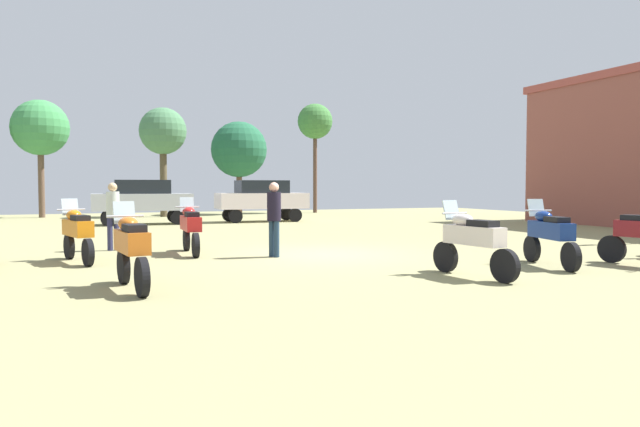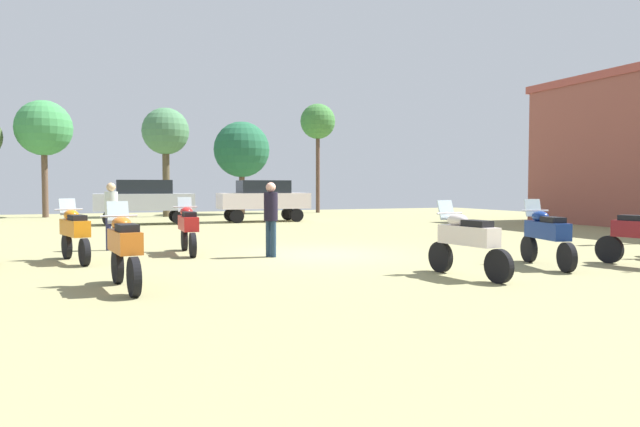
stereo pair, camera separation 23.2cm
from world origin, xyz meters
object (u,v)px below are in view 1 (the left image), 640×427
at_px(person_1, 274,213).
at_px(tree_5, 315,123).
at_px(car_1, 142,198).
at_px(motorcycle_7, 77,231).
at_px(motorcycle_11, 131,247).
at_px(motorcycle_6, 473,240).
at_px(tree_1, 40,128).
at_px(person_2, 113,211).
at_px(tree_4, 163,133).
at_px(motorcycle_4, 550,234).
at_px(tree_2, 239,150).
at_px(car_2, 262,198).
at_px(motorcycle_10, 190,226).

height_order(person_1, tree_5, tree_5).
distance_m(car_1, tree_5, 14.71).
bearing_deg(motorcycle_7, motorcycle_11, -92.98).
distance_m(motorcycle_11, person_1, 4.98).
xyz_separation_m(motorcycle_6, motorcycle_7, (-6.96, 5.16, -0.01)).
height_order(motorcycle_7, tree_1, tree_1).
height_order(motorcycle_11, car_1, car_1).
distance_m(person_1, person_2, 4.66).
relative_size(motorcycle_11, person_1, 1.14).
bearing_deg(car_1, person_1, -170.95).
distance_m(person_1, tree_4, 20.55).
xyz_separation_m(motorcycle_7, tree_1, (-1.87, 21.16, 4.15)).
xyz_separation_m(motorcycle_4, motorcycle_11, (-8.56, 0.42, 0.01)).
distance_m(motorcycle_7, car_1, 13.35).
bearing_deg(motorcycle_4, person_1, 156.85).
height_order(motorcycle_4, motorcycle_7, motorcycle_4).
distance_m(motorcycle_6, person_2, 9.62).
bearing_deg(tree_2, tree_5, 3.10).
bearing_deg(tree_5, person_2, -125.43).
relative_size(person_2, tree_5, 0.26).
bearing_deg(car_2, tree_2, -5.04).
bearing_deg(person_2, motorcycle_4, -46.67).
distance_m(motorcycle_10, motorcycle_11, 5.19).
height_order(motorcycle_4, tree_1, tree_1).
bearing_deg(motorcycle_4, tree_2, 105.35).
relative_size(motorcycle_10, tree_1, 0.35).
xyz_separation_m(motorcycle_10, person_2, (-1.78, 1.58, 0.36)).
relative_size(motorcycle_11, tree_5, 0.30).
bearing_deg(tree_1, car_1, -60.75).
distance_m(motorcycle_7, motorcycle_11, 4.23).
xyz_separation_m(motorcycle_4, car_2, (-1.18, 17.64, 0.46)).
bearing_deg(car_2, motorcycle_6, 177.32).
bearing_deg(person_2, tree_2, 58.15).
height_order(motorcycle_7, person_2, person_2).
xyz_separation_m(motorcycle_11, tree_4, (3.58, 23.66, 3.99)).
bearing_deg(motorcycle_10, tree_2, 73.95).
height_order(motorcycle_10, car_1, car_1).
distance_m(motorcycle_4, tree_2, 25.48).
bearing_deg(motorcycle_6, tree_5, 67.08).
relative_size(tree_2, tree_4, 0.92).
height_order(motorcycle_10, tree_4, tree_4).
bearing_deg(motorcycle_4, car_2, 108.42).
xyz_separation_m(person_1, tree_1, (-6.30, 21.88, 3.79)).
xyz_separation_m(motorcycle_10, tree_1, (-4.53, 20.45, 4.15)).
relative_size(motorcycle_7, car_1, 0.49).
xyz_separation_m(motorcycle_11, person_2, (0.03, 6.44, 0.35)).
bearing_deg(tree_5, tree_2, -176.90).
relative_size(motorcycle_6, car_2, 0.50).
relative_size(car_2, person_1, 2.39).
xyz_separation_m(tree_4, tree_5, (9.75, 1.47, 1.08)).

